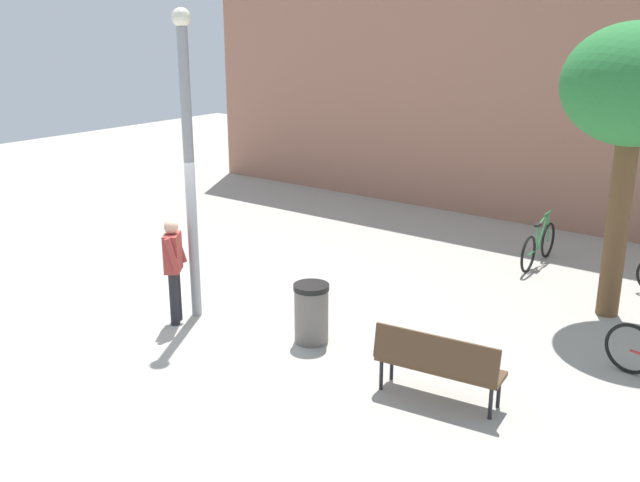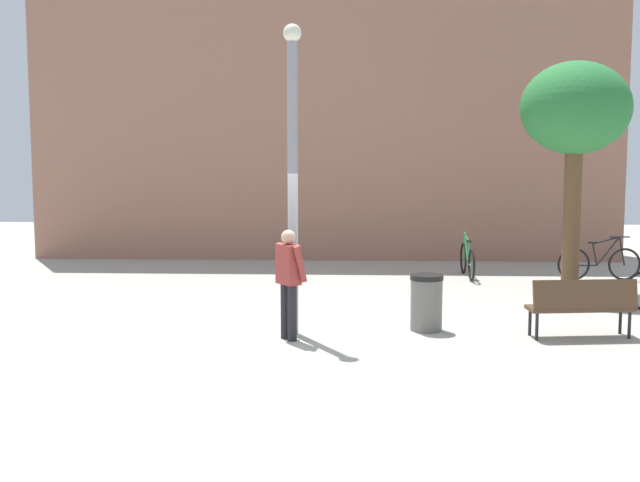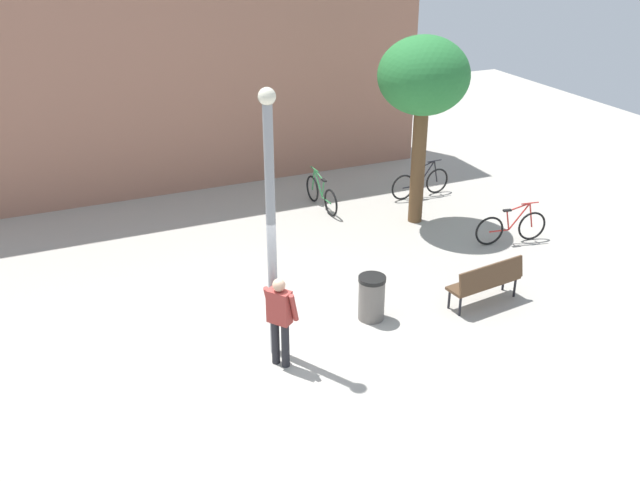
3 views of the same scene
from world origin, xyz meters
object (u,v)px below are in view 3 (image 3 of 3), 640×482
lamppost (271,217)px  plaza_tree (423,79)px  bicycle_green (321,194)px  trash_bin (372,298)px  person_by_lamppost (280,316)px  park_bench (487,280)px  bicycle_red (511,227)px  bicycle_black (420,183)px

lamppost → plaza_tree: size_ratio=1.04×
bicycle_green → plaza_tree: bearing=-42.8°
plaza_tree → bicycle_green: 4.04m
trash_bin → person_by_lamppost: bearing=-161.2°
person_by_lamppost → park_bench: size_ratio=1.01×
lamppost → trash_bin: lamppost is taller
person_by_lamppost → bicycle_green: 7.06m
person_by_lamppost → lamppost: bearing=84.9°
bicycle_green → trash_bin: bearing=-103.9°
park_bench → bicycle_red: 3.12m
person_by_lamppost → bicycle_green: person_by_lamppost is taller
park_bench → bicycle_black: bearing=71.8°
plaza_tree → person_by_lamppost: bearing=-140.0°
bicycle_green → bicycle_black: bearing=-6.3°
plaza_tree → bicycle_black: size_ratio=2.52×
park_bench → trash_bin: 2.36m
trash_bin → bicycle_green: bearing=76.1°
park_bench → trash_bin: size_ratio=1.84×
plaza_tree → park_bench: bearing=-101.5°
person_by_lamppost → bicycle_red: size_ratio=0.93×
person_by_lamppost → park_bench: person_by_lamppost is taller
bicycle_black → trash_bin: bearing=-129.1°
bicycle_green → bicycle_red: bearing=-48.8°
park_bench → bicycle_black: bicycle_black is taller
bicycle_black → person_by_lamppost: bearing=-137.1°
bicycle_green → park_bench: bearing=-80.5°
trash_bin → bicycle_red: bearing=20.6°
person_by_lamppost → bicycle_green: size_ratio=0.92×
bicycle_red → trash_bin: size_ratio=2.01×
bicycle_green → bicycle_red: size_ratio=1.01×
person_by_lamppost → plaza_tree: (5.29, 4.44, 2.60)m
lamppost → bicycle_black: 8.56m
person_by_lamppost → bicycle_red: (6.69, 2.44, -0.58)m
park_bench → plaza_tree: (0.85, 4.15, 3.02)m
bicycle_red → bicycle_black: (-0.43, 3.38, 0.00)m
plaza_tree → bicycle_green: size_ratio=2.52×
lamppost → person_by_lamppost: (-0.04, -0.40, -1.65)m
park_bench → bicycle_red: bearing=43.8°
person_by_lamppost → plaza_tree: size_ratio=0.37×
park_bench → bicycle_green: bearing=99.5°
bicycle_red → bicycle_black: 3.41m
plaza_tree → bicycle_red: bearing=-54.9°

